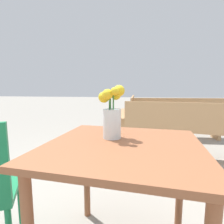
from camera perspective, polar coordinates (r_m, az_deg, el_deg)
table_front at (r=1.00m, az=3.64°, el=-16.41°), size 0.89×0.85×0.74m
flower_vase at (r=1.03m, az=-0.05°, el=-1.40°), size 0.15×0.15×0.31m
bench_near at (r=3.82m, az=20.08°, el=-1.31°), size 1.83×0.46×0.85m
bench_middle at (r=4.32m, az=5.55°, el=0.08°), size 0.37×1.79×0.85m
bench_far at (r=2.71m, az=22.32°, el=-5.10°), size 1.72×0.63×0.85m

